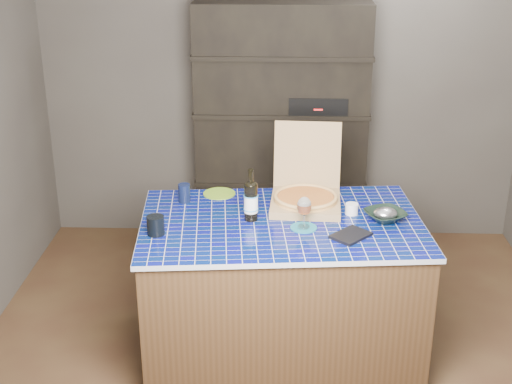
{
  "coord_description": "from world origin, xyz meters",
  "views": [
    {
      "loc": [
        -0.0,
        -3.36,
        2.41
      ],
      "look_at": [
        -0.12,
        0.0,
        1.04
      ],
      "focal_mm": 50.0,
      "sensor_mm": 36.0,
      "label": 1
    }
  ],
  "objects_px": {
    "mead_bottle": "(251,200)",
    "dvd_case": "(351,235)",
    "pizza_box": "(306,195)",
    "bowl": "(385,216)",
    "kitchen_island": "(281,288)",
    "wine_glass": "(304,207)"
  },
  "relations": [
    {
      "from": "mead_bottle",
      "to": "dvd_case",
      "type": "bearing_deg",
      "value": -20.45
    },
    {
      "from": "pizza_box",
      "to": "bowl",
      "type": "xyz_separation_m",
      "value": [
        0.42,
        -0.19,
        -0.03
      ]
    },
    {
      "from": "kitchen_island",
      "to": "pizza_box",
      "type": "xyz_separation_m",
      "value": [
        0.13,
        0.22,
        0.47
      ]
    },
    {
      "from": "mead_bottle",
      "to": "bowl",
      "type": "height_order",
      "value": "mead_bottle"
    },
    {
      "from": "pizza_box",
      "to": "wine_glass",
      "type": "relative_size",
      "value": 2.85
    },
    {
      "from": "wine_glass",
      "to": "dvd_case",
      "type": "xyz_separation_m",
      "value": [
        0.24,
        -0.09,
        -0.11
      ]
    },
    {
      "from": "mead_bottle",
      "to": "wine_glass",
      "type": "bearing_deg",
      "value": -19.49
    },
    {
      "from": "pizza_box",
      "to": "bowl",
      "type": "relative_size",
      "value": 2.32
    },
    {
      "from": "bowl",
      "to": "pizza_box",
      "type": "bearing_deg",
      "value": 156.23
    },
    {
      "from": "kitchen_island",
      "to": "mead_bottle",
      "type": "relative_size",
      "value": 5.46
    },
    {
      "from": "kitchen_island",
      "to": "wine_glass",
      "type": "bearing_deg",
      "value": -41.73
    },
    {
      "from": "dvd_case",
      "to": "bowl",
      "type": "height_order",
      "value": "bowl"
    },
    {
      "from": "mead_bottle",
      "to": "pizza_box",
      "type": "bearing_deg",
      "value": 34.67
    },
    {
      "from": "pizza_box",
      "to": "bowl",
      "type": "bearing_deg",
      "value": -20.84
    },
    {
      "from": "wine_glass",
      "to": "dvd_case",
      "type": "bearing_deg",
      "value": -21.57
    },
    {
      "from": "dvd_case",
      "to": "bowl",
      "type": "distance_m",
      "value": 0.3
    },
    {
      "from": "pizza_box",
      "to": "mead_bottle",
      "type": "bearing_deg",
      "value": -142.4
    },
    {
      "from": "wine_glass",
      "to": "bowl",
      "type": "height_order",
      "value": "wine_glass"
    },
    {
      "from": "kitchen_island",
      "to": "dvd_case",
      "type": "relative_size",
      "value": 8.14
    },
    {
      "from": "mead_bottle",
      "to": "dvd_case",
      "type": "relative_size",
      "value": 1.49
    },
    {
      "from": "mead_bottle",
      "to": "kitchen_island",
      "type": "bearing_deg",
      "value": -4.55
    },
    {
      "from": "kitchen_island",
      "to": "dvd_case",
      "type": "bearing_deg",
      "value": -32.0
    }
  ]
}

